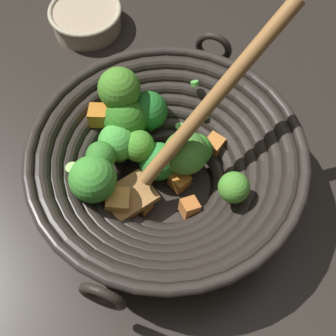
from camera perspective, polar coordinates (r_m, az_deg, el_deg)
The scene contains 3 objects.
ground_plane at distance 0.64m, azimuth -0.16°, elevation -2.45°, with size 4.00×4.00×0.00m, color #28231E.
wok at distance 0.58m, azimuth -0.51°, elevation 0.79°, with size 0.35×0.35×0.25m.
prep_bowl at distance 0.83m, azimuth -10.24°, elevation 18.07°, with size 0.12×0.12×0.04m.
Camera 1 is at (0.24, -0.16, 0.57)m, focal length 48.59 mm.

